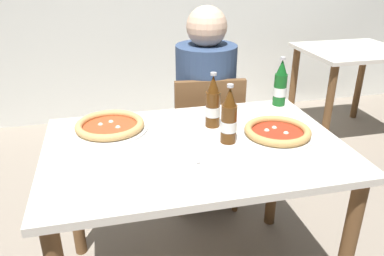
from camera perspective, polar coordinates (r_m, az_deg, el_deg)
name	(u,v)px	position (r m, az deg, el deg)	size (l,w,h in m)	color
dining_table_main	(195,169)	(1.60, 0.41, -6.07)	(1.20, 0.80, 0.75)	silver
chair_behind_table	(206,135)	(2.24, 2.12, -1.05)	(0.44, 0.44, 0.85)	brown
diner_seated	(205,116)	(2.25, 2.00, 1.85)	(0.34, 0.34, 1.21)	#2D3342
dining_table_background	(350,68)	(3.45, 22.55, 8.29)	(0.80, 0.70, 0.75)	silver
pizza_margherita_near	(277,132)	(1.64, 12.62, -0.61)	(0.30, 0.30, 0.04)	white
pizza_marinara_far	(110,126)	(1.69, -12.15, 0.25)	(0.32, 0.32, 0.04)	white
beer_bottle_left	(280,85)	(1.97, 13.06, 6.25)	(0.07, 0.07, 0.25)	#14591E
beer_bottle_center	(213,104)	(1.67, 3.13, 3.57)	(0.07, 0.07, 0.25)	#512D0F
beer_bottle_right	(229,118)	(1.53, 5.53, 1.43)	(0.07, 0.07, 0.25)	#512D0F
napkin_with_cutlery	(185,153)	(1.48, -1.10, -3.69)	(0.18, 0.19, 0.01)	white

